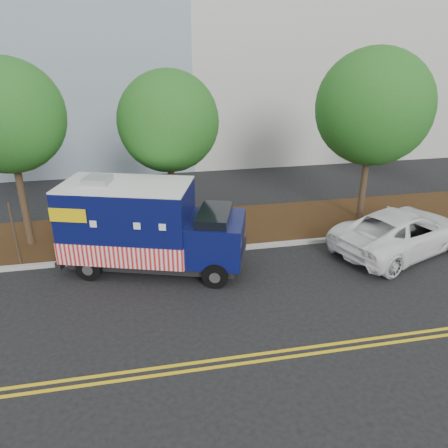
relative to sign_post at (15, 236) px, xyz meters
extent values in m
plane|color=black|center=(5.53, -1.55, -1.20)|extent=(120.00, 120.00, 0.00)
cube|color=#9E9E99|center=(5.53, -0.15, -1.12)|extent=(120.00, 0.18, 0.15)
cube|color=#321C0D|center=(5.53, 1.95, -1.12)|extent=(120.00, 4.00, 0.15)
cube|color=gold|center=(5.53, -6.00, -1.19)|extent=(120.00, 0.10, 0.01)
cube|color=gold|center=(5.53, -6.25, -1.19)|extent=(120.00, 0.10, 0.01)
cylinder|color=#38281C|center=(0.02, 1.68, 0.77)|extent=(0.26, 0.26, 3.93)
sphere|color=#1C5919|center=(0.02, 1.68, 3.71)|extent=(3.90, 3.90, 3.90)
cylinder|color=#38281C|center=(5.46, 1.85, 0.59)|extent=(0.26, 0.26, 3.57)
sphere|color=#1C5919|center=(5.46, 1.85, 3.31)|extent=(3.74, 3.74, 3.74)
cylinder|color=#38281C|center=(13.49, 1.58, 0.65)|extent=(0.26, 0.26, 3.69)
sphere|color=#1C5919|center=(13.49, 1.58, 3.63)|extent=(4.57, 4.57, 4.57)
cube|color=#473828|center=(0.00, 0.00, 0.00)|extent=(0.06, 0.06, 2.40)
cube|color=black|center=(4.62, -0.96, -0.79)|extent=(5.84, 3.49, 0.28)
cube|color=#090E43|center=(3.77, -0.69, 0.58)|extent=(4.65, 3.44, 2.37)
cube|color=red|center=(3.77, -0.69, -0.26)|extent=(4.70, 3.51, 0.74)
cube|color=white|center=(3.77, -0.69, 1.78)|extent=(4.65, 3.44, 0.06)
cube|color=#B7B7BA|center=(2.93, -0.42, 1.91)|extent=(1.00, 1.00, 0.22)
cube|color=#090E43|center=(6.59, -1.60, 0.04)|extent=(2.35, 2.57, 1.38)
cube|color=black|center=(6.55, -1.59, 0.70)|extent=(1.53, 2.14, 0.64)
cube|color=black|center=(7.46, -1.88, -0.43)|extent=(0.68, 1.90, 0.30)
cube|color=black|center=(1.75, -0.04, -0.76)|extent=(0.85, 2.17, 0.28)
cube|color=#B7B7BA|center=(1.78, -0.05, 0.63)|extent=(0.58, 1.70, 1.88)
cube|color=#B7B7BA|center=(4.42, 0.34, 0.63)|extent=(1.70, 0.58, 1.09)
cube|color=yellow|center=(2.00, -1.35, 1.12)|extent=(1.13, 0.38, 0.44)
cube|color=yellow|center=(2.72, 0.88, 1.12)|extent=(1.13, 0.38, 0.44)
cylinder|color=black|center=(6.38, -2.59, -0.79)|extent=(0.87, 0.52, 0.83)
cylinder|color=black|center=(7.00, -0.67, -0.79)|extent=(0.87, 0.52, 0.83)
cylinder|color=black|center=(2.43, -1.32, -0.79)|extent=(0.87, 0.52, 0.83)
cylinder|color=black|center=(3.05, 0.60, -0.79)|extent=(0.87, 0.52, 0.83)
imported|color=white|center=(13.60, -1.38, -0.41)|extent=(6.24, 4.51, 1.58)
camera|label=1|loc=(4.27, -14.46, 6.14)|focal=35.00mm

